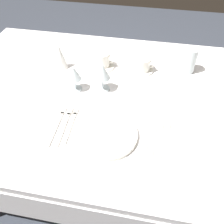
{
  "coord_description": "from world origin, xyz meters",
  "views": [
    {
      "loc": [
        0.11,
        -0.87,
        1.5
      ],
      "look_at": [
        -0.03,
        -0.14,
        0.76
      ],
      "focal_mm": 38.65,
      "sensor_mm": 36.0,
      "label": 1
    }
  ],
  "objects_px": {
    "fork_salad": "(58,124)",
    "coffee_cup_far": "(142,64)",
    "fork_inner": "(65,124)",
    "spoon_soup": "(154,133)",
    "spoon_tea": "(168,137)",
    "wine_glass_centre": "(74,74)",
    "fork_outer": "(71,124)",
    "wine_glass_left": "(102,72)",
    "spoon_dessert": "(161,135)",
    "drink_tumbler": "(189,62)",
    "napkin_folded": "(60,56)",
    "dinner_plate": "(106,135)",
    "coffee_cup_right": "(103,59)",
    "coffee_cup_left": "(222,79)",
    "dinner_knife": "(146,138)"
  },
  "relations": [
    {
      "from": "fork_salad",
      "to": "coffee_cup_far",
      "type": "height_order",
      "value": "coffee_cup_far"
    },
    {
      "from": "fork_inner",
      "to": "spoon_soup",
      "type": "xyz_separation_m",
      "value": [
        0.37,
        0.02,
        0.0
      ]
    },
    {
      "from": "spoon_tea",
      "to": "wine_glass_centre",
      "type": "relative_size",
      "value": 1.63
    },
    {
      "from": "fork_outer",
      "to": "wine_glass_left",
      "type": "xyz_separation_m",
      "value": [
        0.08,
        0.25,
        0.1
      ]
    },
    {
      "from": "wine_glass_centre",
      "to": "spoon_tea",
      "type": "bearing_deg",
      "value": -26.35
    },
    {
      "from": "spoon_soup",
      "to": "wine_glass_left",
      "type": "height_order",
      "value": "wine_glass_left"
    },
    {
      "from": "wine_glass_left",
      "to": "spoon_dessert",
      "type": "bearing_deg",
      "value": -39.84
    },
    {
      "from": "drink_tumbler",
      "to": "napkin_folded",
      "type": "distance_m",
      "value": 0.67
    },
    {
      "from": "fork_inner",
      "to": "spoon_dessert",
      "type": "xyz_separation_m",
      "value": [
        0.4,
        0.01,
        0.0
      ]
    },
    {
      "from": "spoon_dessert",
      "to": "wine_glass_left",
      "type": "distance_m",
      "value": 0.39
    },
    {
      "from": "coffee_cup_far",
      "to": "wine_glass_centre",
      "type": "relative_size",
      "value": 0.85
    },
    {
      "from": "fork_inner",
      "to": "coffee_cup_far",
      "type": "distance_m",
      "value": 0.53
    },
    {
      "from": "dinner_plate",
      "to": "coffee_cup_far",
      "type": "bearing_deg",
      "value": 79.02
    },
    {
      "from": "spoon_tea",
      "to": "drink_tumbler",
      "type": "height_order",
      "value": "drink_tumbler"
    },
    {
      "from": "spoon_dessert",
      "to": "wine_glass_centre",
      "type": "relative_size",
      "value": 1.67
    },
    {
      "from": "wine_glass_centre",
      "to": "drink_tumbler",
      "type": "relative_size",
      "value": 0.97
    },
    {
      "from": "fork_outer",
      "to": "spoon_tea",
      "type": "relative_size",
      "value": 1.02
    },
    {
      "from": "spoon_soup",
      "to": "fork_outer",
      "type": "bearing_deg",
      "value": -177.92
    },
    {
      "from": "dinner_plate",
      "to": "coffee_cup_right",
      "type": "xyz_separation_m",
      "value": [
        -0.12,
        0.48,
        0.04
      ]
    },
    {
      "from": "dinner_plate",
      "to": "spoon_soup",
      "type": "xyz_separation_m",
      "value": [
        0.19,
        0.05,
        -0.01
      ]
    },
    {
      "from": "fork_inner",
      "to": "coffee_cup_right",
      "type": "xyz_separation_m",
      "value": [
        0.07,
        0.45,
        0.04
      ]
    },
    {
      "from": "coffee_cup_left",
      "to": "drink_tumbler",
      "type": "relative_size",
      "value": 0.76
    },
    {
      "from": "wine_glass_left",
      "to": "dinner_knife",
      "type": "bearing_deg",
      "value": -49.28
    },
    {
      "from": "dinner_plate",
      "to": "fork_outer",
      "type": "bearing_deg",
      "value": 167.62
    },
    {
      "from": "spoon_soup",
      "to": "napkin_folded",
      "type": "xyz_separation_m",
      "value": [
        -0.53,
        0.38,
        0.07
      ]
    },
    {
      "from": "wine_glass_centre",
      "to": "napkin_folded",
      "type": "relative_size",
      "value": 0.92
    },
    {
      "from": "spoon_dessert",
      "to": "coffee_cup_far",
      "type": "relative_size",
      "value": 1.97
    },
    {
      "from": "dinner_knife",
      "to": "coffee_cup_far",
      "type": "xyz_separation_m",
      "value": [
        -0.07,
        0.46,
        0.04
      ]
    },
    {
      "from": "coffee_cup_left",
      "to": "coffee_cup_far",
      "type": "distance_m",
      "value": 0.4
    },
    {
      "from": "spoon_tea",
      "to": "coffee_cup_far",
      "type": "height_order",
      "value": "coffee_cup_far"
    },
    {
      "from": "fork_salad",
      "to": "napkin_folded",
      "type": "xyz_separation_m",
      "value": [
        -0.12,
        0.4,
        0.07
      ]
    },
    {
      "from": "wine_glass_centre",
      "to": "napkin_folded",
      "type": "xyz_separation_m",
      "value": [
        -0.13,
        0.17,
        -0.02
      ]
    },
    {
      "from": "fork_outer",
      "to": "spoon_dessert",
      "type": "bearing_deg",
      "value": 1.28
    },
    {
      "from": "drink_tumbler",
      "to": "napkin_folded",
      "type": "xyz_separation_m",
      "value": [
        -0.67,
        -0.09,
        0.01
      ]
    },
    {
      "from": "wine_glass_centre",
      "to": "wine_glass_left",
      "type": "relative_size",
      "value": 0.9
    },
    {
      "from": "fork_outer",
      "to": "fork_inner",
      "type": "height_order",
      "value": "same"
    },
    {
      "from": "dinner_knife",
      "to": "wine_glass_centre",
      "type": "relative_size",
      "value": 1.72
    },
    {
      "from": "coffee_cup_far",
      "to": "drink_tumbler",
      "type": "relative_size",
      "value": 0.83
    },
    {
      "from": "coffee_cup_left",
      "to": "spoon_dessert",
      "type": "bearing_deg",
      "value": -125.63
    },
    {
      "from": "fork_outer",
      "to": "coffee_cup_far",
      "type": "height_order",
      "value": "coffee_cup_far"
    },
    {
      "from": "spoon_soup",
      "to": "coffee_cup_left",
      "type": "relative_size",
      "value": 2.03
    },
    {
      "from": "fork_outer",
      "to": "napkin_folded",
      "type": "xyz_separation_m",
      "value": [
        -0.18,
        0.4,
        0.07
      ]
    },
    {
      "from": "dinner_plate",
      "to": "dinner_knife",
      "type": "distance_m",
      "value": 0.16
    },
    {
      "from": "wine_glass_centre",
      "to": "coffee_cup_far",
      "type": "bearing_deg",
      "value": 35.41
    },
    {
      "from": "drink_tumbler",
      "to": "dinner_plate",
      "type": "bearing_deg",
      "value": -122.41
    },
    {
      "from": "dinner_knife",
      "to": "dinner_plate",
      "type": "bearing_deg",
      "value": -174.66
    },
    {
      "from": "napkin_folded",
      "to": "fork_outer",
      "type": "bearing_deg",
      "value": -65.59
    },
    {
      "from": "spoon_soup",
      "to": "napkin_folded",
      "type": "relative_size",
      "value": 1.44
    },
    {
      "from": "dinner_knife",
      "to": "drink_tumbler",
      "type": "relative_size",
      "value": 1.68
    },
    {
      "from": "fork_salad",
      "to": "napkin_folded",
      "type": "height_order",
      "value": "napkin_folded"
    }
  ]
}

